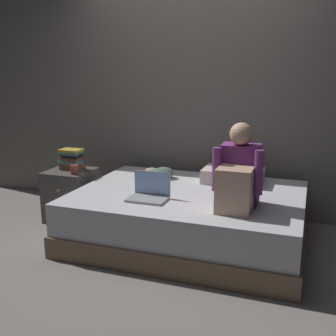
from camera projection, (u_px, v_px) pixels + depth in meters
The scene contains 10 objects.
ground_plane at pixel (156, 251), 3.48m from camera, with size 8.00×8.00×0.00m, color gray.
wall_back at pixel (197, 86), 4.27m from camera, with size 5.60×0.10×2.70m, color slate.
bed at pixel (189, 217), 3.64m from camera, with size 2.00×1.50×0.46m.
nightstand at pixel (71, 195), 4.17m from camera, with size 0.44×0.46×0.52m.
person_sitting at pixel (238, 176), 3.14m from camera, with size 0.39×0.44×0.66m.
laptop at pixel (149, 192), 3.37m from camera, with size 0.32×0.23×0.22m.
pillow at pixel (233, 176), 3.88m from camera, with size 0.56×0.36×0.13m, color beige.
book_stack at pixel (71, 159), 4.13m from camera, with size 0.24×0.17×0.21m.
mug at pixel (74, 170), 3.95m from camera, with size 0.08×0.08×0.09m, color #933833.
clothes_pile at pixel (161, 173), 4.06m from camera, with size 0.32×0.18×0.11m.
Camera 1 is at (1.18, -3.00, 1.50)m, focal length 43.42 mm.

